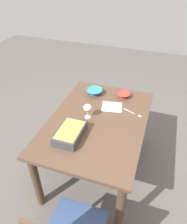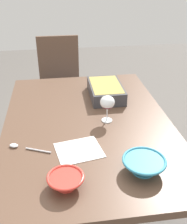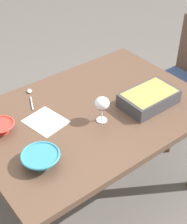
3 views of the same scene
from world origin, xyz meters
The scene contains 9 objects.
ground_plane centered at (0.00, 0.00, 0.00)m, with size 8.00×8.00×0.00m, color #5B5651.
dining_table centered at (0.00, 0.00, 0.62)m, with size 1.34×0.93×0.73m.
chair centered at (1.04, 0.13, 0.51)m, with size 0.46×0.40×0.93m.
wine_glass centered at (-0.01, -0.11, 0.84)m, with size 0.08×0.08×0.16m.
casserole_dish centered at (0.31, -0.16, 0.78)m, with size 0.33×0.21×0.08m.
mixing_bowl centered at (-0.49, 0.15, 0.76)m, with size 0.15×0.15×0.06m.
small_bowl centered at (-0.44, -0.19, 0.77)m, with size 0.19×0.19×0.06m.
serving_spoon centered at (-0.20, 0.35, 0.74)m, with size 0.10×0.21×0.01m.
napkin centered at (-0.26, 0.07, 0.73)m, with size 0.18×0.21×0.00m, color white.
Camera 3 is at (-0.94, -1.23, 1.92)m, focal length 54.15 mm.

